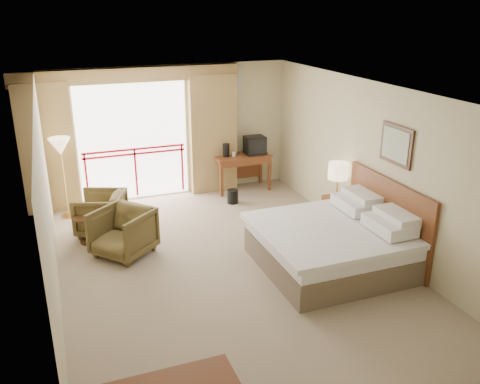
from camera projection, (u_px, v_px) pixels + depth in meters
name	position (u px, v px, depth m)	size (l,w,h in m)	color
floor	(228.00, 265.00, 7.94)	(7.00, 7.00, 0.00)	gray
ceiling	(227.00, 91.00, 7.00)	(7.00, 7.00, 0.00)	white
wall_back	(171.00, 131.00, 10.54)	(5.00, 5.00, 0.00)	#C4B88E
wall_front	(362.00, 309.00, 4.40)	(5.00, 5.00, 0.00)	#C4B88E
wall_left	(48.00, 206.00, 6.64)	(7.00, 7.00, 0.00)	#C4B88E
wall_right	(371.00, 165.00, 8.30)	(7.00, 7.00, 0.00)	#C4B88E
balcony_door	(133.00, 142.00, 10.30)	(2.40, 2.40, 0.00)	white
balcony_railing	(135.00, 160.00, 10.42)	(2.09, 0.03, 1.02)	red
curtain_left	(47.00, 149.00, 9.62)	(1.00, 0.26, 2.50)	olive
curtain_right	(213.00, 134.00, 10.72)	(1.00, 0.26, 2.50)	olive
valance	(129.00, 75.00, 9.75)	(4.40, 0.22, 0.28)	olive
hvac_vent	(230.00, 79.00, 10.59)	(0.50, 0.04, 0.50)	silver
bed	(333.00, 244.00, 7.78)	(2.13, 2.06, 0.97)	brown
headboard	(387.00, 219.00, 8.01)	(0.06, 2.10, 1.30)	#592C19
framed_art	(396.00, 145.00, 7.59)	(0.04, 0.72, 0.60)	#311D10
nightstand	(337.00, 213.00, 9.16)	(0.40, 0.48, 0.58)	#592C19
table_lamp	(338.00, 172.00, 8.93)	(0.35, 0.35, 0.62)	tan
phone	(340.00, 199.00, 8.89)	(0.17, 0.13, 0.07)	black
desk	(241.00, 162.00, 11.00)	(1.20, 0.58, 0.79)	#592C19
tv	(255.00, 145.00, 10.92)	(0.43, 0.34, 0.39)	black
coffee_maker	(226.00, 150.00, 10.73)	(0.13, 0.13, 0.29)	black
cup	(234.00, 154.00, 10.77)	(0.07, 0.07, 0.10)	white
wastebasket	(233.00, 196.00, 10.36)	(0.22, 0.22, 0.28)	black
armchair_far	(103.00, 232.00, 9.08)	(0.79, 0.82, 0.74)	#463A1D
armchair_near	(125.00, 254.00, 8.28)	(0.83, 0.85, 0.78)	#463A1D
side_table	(88.00, 224.00, 8.59)	(0.44, 0.44, 0.48)	#311D10
book	(87.00, 216.00, 8.53)	(0.17, 0.23, 0.02)	white
floor_lamp	(60.00, 150.00, 9.29)	(0.39, 0.39, 1.54)	tan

